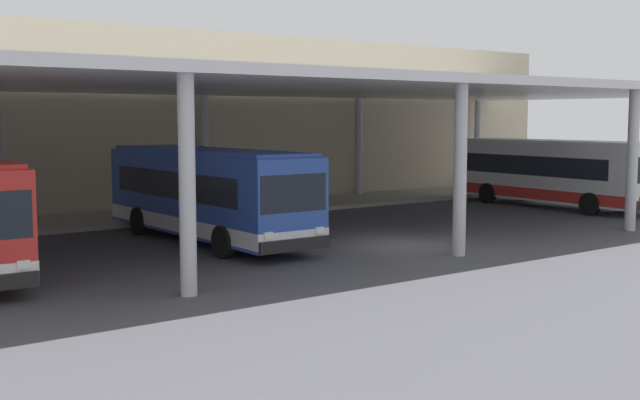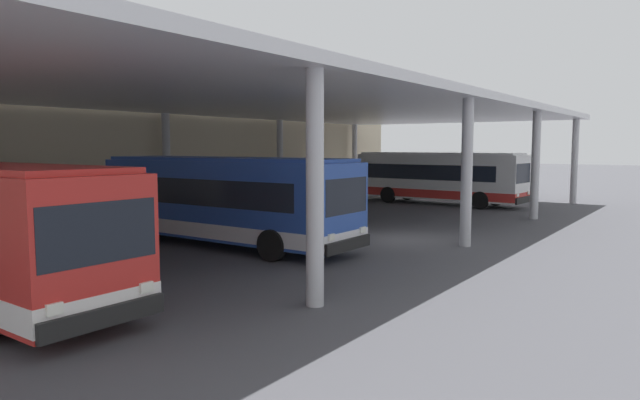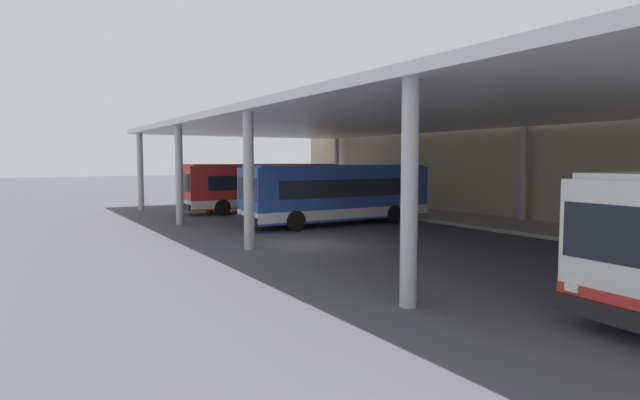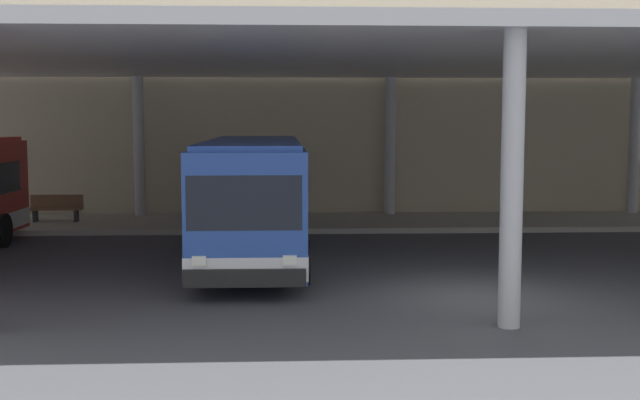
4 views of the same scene
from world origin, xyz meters
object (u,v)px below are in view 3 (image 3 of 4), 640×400
object	(u,v)px
bus_nearest_bay	(262,187)
bench_waiting	(367,199)
bus_second_bay	(338,193)
trash_bin	(339,195)

from	to	relation	value
bus_nearest_bay	bench_waiting	distance (m)	7.77
bus_second_bay	bench_waiting	size ratio (longest dim) A/B	5.86
bench_waiting	trash_bin	distance (m)	3.85
bench_waiting	trash_bin	bearing A→B (deg)	178.15
trash_bin	bus_second_bay	bearing A→B (deg)	-33.62
bus_nearest_bay	bus_second_bay	size ratio (longest dim) A/B	1.00
trash_bin	bus_nearest_bay	bearing A→B (deg)	-73.41
bus_nearest_bay	bench_waiting	size ratio (longest dim) A/B	5.88
bus_second_bay	trash_bin	xyz separation A→B (m)	(-10.92, 7.26, -0.98)
bus_second_bay	bench_waiting	xyz separation A→B (m)	(-7.07, 7.14, -0.99)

